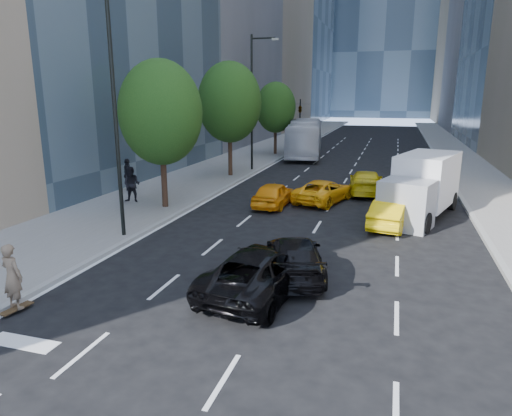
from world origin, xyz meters
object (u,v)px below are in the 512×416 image
(black_sedan_lincoln, at_px, (260,271))
(box_truck, at_px, (422,186))
(city_bus, at_px, (305,138))
(skateboarder, at_px, (13,281))
(black_sedan_mercedes, at_px, (294,257))

(black_sedan_lincoln, bearing_deg, box_truck, -106.52)
(black_sedan_lincoln, xyz_separation_m, city_bus, (-4.81, 31.89, 1.05))
(skateboarder, xyz_separation_m, black_sedan_lincoln, (6.10, 3.23, -0.23))
(box_truck, bearing_deg, city_bus, 132.73)
(skateboarder, relative_size, black_sedan_lincoln, 0.37)
(city_bus, bearing_deg, skateboarder, -100.25)
(black_sedan_mercedes, distance_m, box_truck, 10.15)
(black_sedan_lincoln, xyz_separation_m, box_truck, (5.02, 10.78, 0.84))
(black_sedan_lincoln, height_order, city_bus, city_bus)
(box_truck, bearing_deg, black_sedan_lincoln, -97.19)
(skateboarder, distance_m, black_sedan_lincoln, 6.90)
(skateboarder, distance_m, box_truck, 17.89)
(black_sedan_lincoln, height_order, box_truck, box_truck)
(city_bus, distance_m, box_truck, 23.28)
(black_sedan_mercedes, bearing_deg, box_truck, -131.58)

